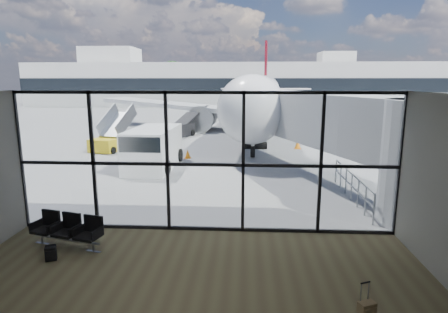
# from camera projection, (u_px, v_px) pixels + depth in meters

# --- Properties ---
(ground) EXTENTS (220.00, 220.00, 0.00)m
(ground) POSITION_uv_depth(u_px,v_px,m) (237.00, 116.00, 51.35)
(ground) COLOR slate
(ground) RESTS_ON ground
(lounge_shell) EXTENTS (12.02, 8.01, 4.51)m
(lounge_shell) POSITION_uv_depth(u_px,v_px,m) (177.00, 197.00, 6.99)
(lounge_shell) COLOR brown
(lounge_shell) RESTS_ON ground
(glass_curtain_wall) EXTENTS (12.10, 0.12, 4.50)m
(glass_curtain_wall) POSITION_uv_depth(u_px,v_px,m) (205.00, 163.00, 11.77)
(glass_curtain_wall) COLOR white
(glass_curtain_wall) RESTS_ON ground
(jet_bridge) EXTENTS (8.00, 16.50, 4.33)m
(jet_bridge) POSITION_uv_depth(u_px,v_px,m) (320.00, 123.00, 18.31)
(jet_bridge) COLOR gray
(jet_bridge) RESTS_ON ground
(apron_railing) EXTENTS (0.06, 5.46, 1.11)m
(apron_railing) POSITION_uv_depth(u_px,v_px,m) (352.00, 183.00, 15.18)
(apron_railing) COLOR gray
(apron_railing) RESTS_ON ground
(far_terminal) EXTENTS (80.00, 12.20, 11.00)m
(far_terminal) POSITION_uv_depth(u_px,v_px,m) (237.00, 84.00, 72.04)
(far_terminal) COLOR #AAAAA5
(far_terminal) RESTS_ON ground
(tree_0) EXTENTS (4.95, 4.95, 7.12)m
(tree_0) POSITION_uv_depth(u_px,v_px,m) (41.00, 81.00, 84.29)
(tree_0) COLOR #382619
(tree_0) RESTS_ON ground
(tree_1) EXTENTS (5.61, 5.61, 8.07)m
(tree_1) POSITION_uv_depth(u_px,v_px,m) (67.00, 78.00, 83.83)
(tree_1) COLOR #382619
(tree_1) RESTS_ON ground
(tree_2) EXTENTS (6.27, 6.27, 9.03)m
(tree_2) POSITION_uv_depth(u_px,v_px,m) (93.00, 76.00, 83.36)
(tree_2) COLOR #382619
(tree_2) RESTS_ON ground
(tree_3) EXTENTS (4.95, 4.95, 7.12)m
(tree_3) POSITION_uv_depth(u_px,v_px,m) (119.00, 81.00, 83.27)
(tree_3) COLOR #382619
(tree_3) RESTS_ON ground
(tree_4) EXTENTS (5.61, 5.61, 8.07)m
(tree_4) POSITION_uv_depth(u_px,v_px,m) (146.00, 78.00, 82.80)
(tree_4) COLOR #382619
(tree_4) RESTS_ON ground
(tree_5) EXTENTS (6.27, 6.27, 9.03)m
(tree_5) POSITION_uv_depth(u_px,v_px,m) (172.00, 76.00, 82.33)
(tree_5) COLOR #382619
(tree_5) RESTS_ON ground
(seating_row) EXTENTS (2.22, 1.12, 0.98)m
(seating_row) POSITION_uv_depth(u_px,v_px,m) (69.00, 228.00, 10.95)
(seating_row) COLOR gray
(seating_row) RESTS_ON ground
(backpack) EXTENTS (0.33, 0.33, 0.43)m
(backpack) POSITION_uv_depth(u_px,v_px,m) (51.00, 254.00, 10.10)
(backpack) COLOR black
(backpack) RESTS_ON ground
(airliner) EXTENTS (34.27, 39.76, 10.24)m
(airliner) POSITION_uv_depth(u_px,v_px,m) (262.00, 97.00, 38.01)
(airliner) COLOR silver
(airliner) RESTS_ON ground
(service_van) EXTENTS (2.59, 5.14, 2.21)m
(service_van) POSITION_uv_depth(u_px,v_px,m) (153.00, 148.00, 20.70)
(service_van) COLOR silver
(service_van) RESTS_ON ground
(belt_loader) EXTENTS (2.85, 4.45, 1.94)m
(belt_loader) POSITION_uv_depth(u_px,v_px,m) (179.00, 129.00, 32.49)
(belt_loader) COLOR black
(belt_loader) RESTS_ON ground
(mobile_stairs) EXTENTS (2.55, 3.89, 2.52)m
(mobile_stairs) POSITION_uv_depth(u_px,v_px,m) (112.00, 142.00, 26.16)
(mobile_stairs) COLOR gold
(mobile_stairs) RESTS_ON ground
(traffic_cone_b) EXTENTS (0.39, 0.39, 0.56)m
(traffic_cone_b) POSITION_uv_depth(u_px,v_px,m) (188.00, 154.00, 23.48)
(traffic_cone_b) COLOR orange
(traffic_cone_b) RESTS_ON ground
(traffic_cone_c) EXTENTS (0.48, 0.48, 0.68)m
(traffic_cone_c) POSITION_uv_depth(u_px,v_px,m) (298.00, 144.00, 26.78)
(traffic_cone_c) COLOR orange
(traffic_cone_c) RESTS_ON ground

